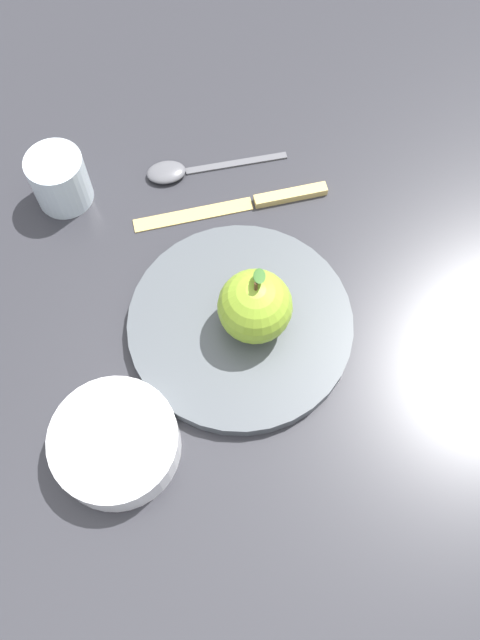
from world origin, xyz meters
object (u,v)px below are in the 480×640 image
object	(u,v)px
dinner_plate	(240,324)
apple	(255,307)
spoon	(182,170)
cup	(59,178)
knife	(248,203)
side_bowl	(115,442)

from	to	relation	value
dinner_plate	apple	world-z (taller)	apple
dinner_plate	spoon	world-z (taller)	dinner_plate
dinner_plate	cup	size ratio (longest dim) A/B	3.62
cup	spoon	bearing A→B (deg)	-56.36
dinner_plate	spoon	bearing A→B (deg)	37.99
apple	spoon	size ratio (longest dim) A/B	0.57
apple	knife	bearing A→B (deg)	21.49
knife	apple	bearing A→B (deg)	-158.51
cup	knife	xyz separation A→B (m)	(0.06, -0.21, -0.03)
side_bowl	apple	bearing A→B (deg)	-26.92
apple	spoon	xyz separation A→B (m)	(0.17, 0.15, -0.05)
side_bowl	knife	world-z (taller)	side_bowl
dinner_plate	cup	distance (m)	0.28
side_bowl	knife	size ratio (longest dim) A/B	0.62
cup	knife	size ratio (longest dim) A/B	0.33
dinner_plate	cup	xyz separation A→B (m)	(0.09, 0.26, 0.03)
cup	side_bowl	bearing A→B (deg)	-144.85
apple	cup	xyz separation A→B (m)	(0.09, 0.27, -0.02)
side_bowl	cup	world-z (taller)	cup
side_bowl	dinner_plate	bearing A→B (deg)	-23.21
apple	cup	distance (m)	0.29
apple	side_bowl	size ratio (longest dim) A/B	0.73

